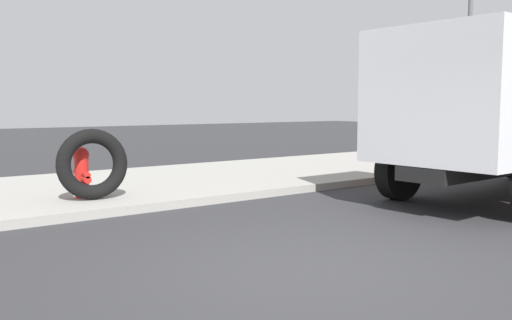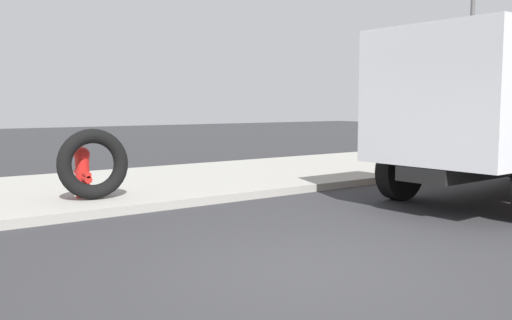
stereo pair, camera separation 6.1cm
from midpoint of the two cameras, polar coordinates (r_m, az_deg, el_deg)
The scene contains 5 objects.
ground_plane at distance 5.88m, azimuth 5.67°, elevation -11.67°, with size 80.00×80.00×0.00m, color #2D2D30.
sidewalk_curb at distance 11.44m, azimuth -16.58°, elevation -2.96°, with size 36.00×5.00×0.15m, color #99968E.
fire_hydrant at distance 10.01m, azimuth -17.43°, elevation -1.06°, with size 0.28×0.62×0.88m.
loose_tire at distance 9.72m, azimuth -16.42°, elevation -0.41°, with size 1.21×1.21×0.25m, color black.
street_light_pole at distance 16.28m, azimuth 21.54°, elevation 9.30°, with size 0.12×0.12×5.46m, color #595B5E.
Camera 2 is at (-3.73, -4.20, 1.76)m, focal length 38.44 mm.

